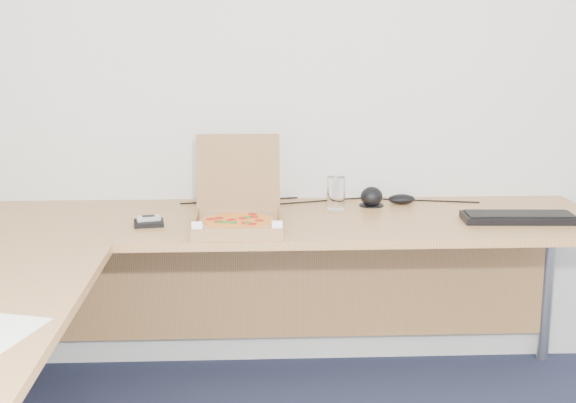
{
  "coord_description": "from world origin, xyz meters",
  "views": [
    {
      "loc": [
        -0.58,
        -1.53,
        1.44
      ],
      "look_at": [
        -0.45,
        1.28,
        0.82
      ],
      "focal_mm": 49.41,
      "sensor_mm": 36.0,
      "label": 1
    }
  ],
  "objects_px": {
    "pizza_box": "(238,218)",
    "drinking_glass": "(336,193)",
    "desk": "(178,259)",
    "wallet": "(149,223)",
    "keyboard": "(518,218)"
  },
  "relations": [
    {
      "from": "pizza_box",
      "to": "drinking_glass",
      "type": "xyz_separation_m",
      "value": [
        0.39,
        0.3,
        0.03
      ]
    },
    {
      "from": "desk",
      "to": "wallet",
      "type": "distance_m",
      "value": 0.36
    },
    {
      "from": "pizza_box",
      "to": "wallet",
      "type": "relative_size",
      "value": 3.41
    },
    {
      "from": "drinking_glass",
      "to": "keyboard",
      "type": "bearing_deg",
      "value": -19.96
    },
    {
      "from": "drinking_glass",
      "to": "wallet",
      "type": "bearing_deg",
      "value": -161.28
    },
    {
      "from": "pizza_box",
      "to": "drinking_glass",
      "type": "distance_m",
      "value": 0.49
    },
    {
      "from": "drinking_glass",
      "to": "wallet",
      "type": "xyz_separation_m",
      "value": [
        -0.71,
        -0.24,
        -0.05
      ]
    },
    {
      "from": "desk",
      "to": "wallet",
      "type": "xyz_separation_m",
      "value": [
        -0.14,
        0.33,
        0.04
      ]
    },
    {
      "from": "drinking_glass",
      "to": "wallet",
      "type": "distance_m",
      "value": 0.76
    },
    {
      "from": "desk",
      "to": "drinking_glass",
      "type": "distance_m",
      "value": 0.82
    },
    {
      "from": "drinking_glass",
      "to": "keyboard",
      "type": "height_order",
      "value": "drinking_glass"
    },
    {
      "from": "drinking_glass",
      "to": "wallet",
      "type": "relative_size",
      "value": 1.19
    },
    {
      "from": "keyboard",
      "to": "wallet",
      "type": "relative_size",
      "value": 3.88
    },
    {
      "from": "wallet",
      "to": "pizza_box",
      "type": "bearing_deg",
      "value": -19.16
    },
    {
      "from": "desk",
      "to": "keyboard",
      "type": "bearing_deg",
      "value": 15.01
    }
  ]
}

